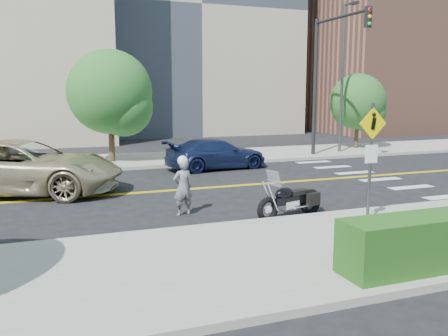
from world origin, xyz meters
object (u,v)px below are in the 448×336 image
motorcycle (291,193)px  motorcyclist (183,186)px  pedestrian_sign (371,151)px  parked_car_blue (216,154)px  suv (23,167)px  parked_car_silver (18,165)px

motorcycle → motorcyclist: bearing=142.1°
pedestrian_sign → parked_car_blue: (-0.41, 10.30, -1.28)m
motorcyclist → suv: 6.34m
parked_car_silver → suv: bearing=169.4°
suv → parked_car_silver: suv is taller
motorcycle → parked_car_silver: (-7.31, 7.57, 0.06)m
suv → pedestrian_sign: bearing=-111.1°
motorcyclist → parked_car_blue: size_ratio=0.36×
parked_car_silver → motorcycle: bearing=-155.0°
suv → parked_car_blue: size_ratio=1.41×
pedestrian_sign → motorcycle: 2.50m
motorcyclist → suv: bearing=-57.4°
motorcyclist → motorcycle: (2.75, -1.19, -0.16)m
suv → parked_car_silver: (-0.25, 1.73, -0.18)m
suv → parked_car_blue: bearing=-49.8°
pedestrian_sign → parked_car_blue: 10.39m
motorcyclist → parked_car_silver: 7.84m
pedestrian_sign → motorcyclist: (-4.03, 2.91, -1.12)m
motorcyclist → pedestrian_sign: bearing=134.1°
motorcycle → suv: 9.16m
pedestrian_sign → parked_car_blue: bearing=92.3°
motorcyclist → parked_car_silver: bearing=-64.6°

